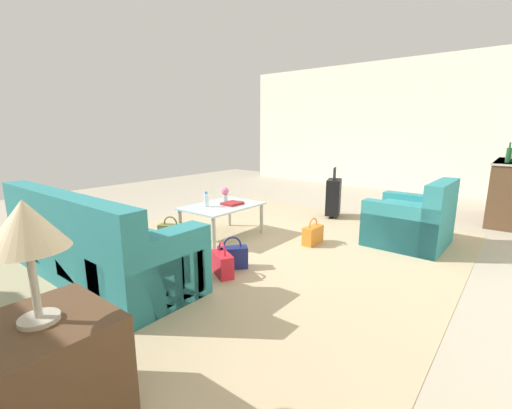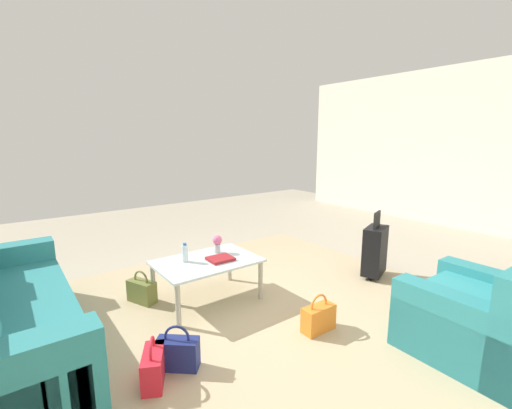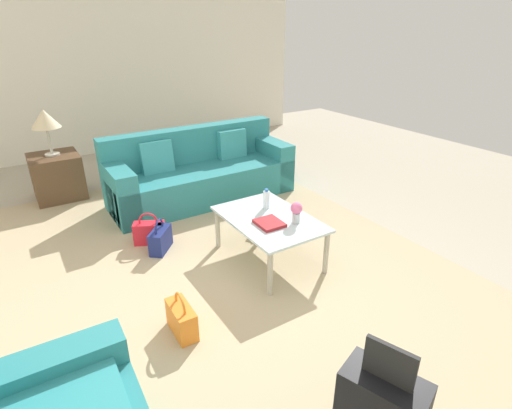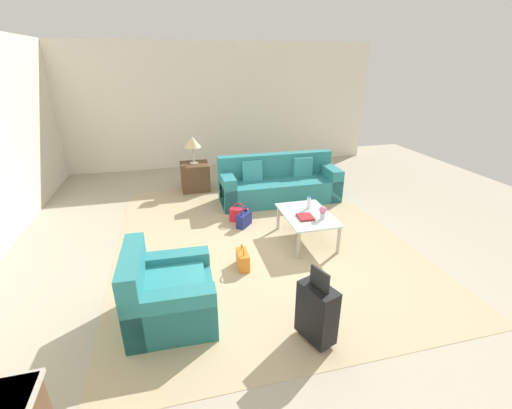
% 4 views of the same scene
% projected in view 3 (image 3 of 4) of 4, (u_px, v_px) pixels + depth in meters
% --- Properties ---
extents(ground_plane, '(12.00, 12.00, 0.00)m').
position_uv_depth(ground_plane, '(247.00, 296.00, 3.44)').
color(ground_plane, '#A89E89').
extents(wall_right, '(0.12, 8.00, 3.10)m').
position_uv_depth(wall_right, '(90.00, 62.00, 6.68)').
color(wall_right, silver).
rests_on(wall_right, ground).
extents(area_rug, '(5.20, 4.40, 0.01)m').
position_uv_depth(area_rug, '(196.00, 270.00, 3.81)').
color(area_rug, tan).
rests_on(area_rug, ground).
extents(couch, '(0.85, 2.38, 0.91)m').
position_uv_depth(couch, '(200.00, 175.00, 5.29)').
color(couch, teal).
rests_on(couch, ground).
extents(coffee_table, '(1.06, 0.73, 0.46)m').
position_uv_depth(coffee_table, '(269.00, 223.00, 3.83)').
color(coffee_table, silver).
rests_on(coffee_table, ground).
extents(water_bottle, '(0.06, 0.06, 0.20)m').
position_uv_depth(water_bottle, '(266.00, 199.00, 3.97)').
color(water_bottle, silver).
rests_on(water_bottle, coffee_table).
extents(coffee_table_book, '(0.26, 0.23, 0.03)m').
position_uv_depth(coffee_table_book, '(269.00, 223.00, 3.67)').
color(coffee_table_book, maroon).
rests_on(coffee_table_book, coffee_table).
extents(flower_vase, '(0.11, 0.11, 0.21)m').
position_uv_depth(flower_vase, '(296.00, 211.00, 3.66)').
color(flower_vase, '#B2B7BC').
rests_on(flower_vase, coffee_table).
extents(side_table, '(0.60, 0.60, 0.59)m').
position_uv_depth(side_table, '(57.00, 176.00, 5.29)').
color(side_table, '#513823').
rests_on(side_table, ground).
extents(table_lamp, '(0.36, 0.36, 0.59)m').
position_uv_depth(table_lamp, '(45.00, 120.00, 4.98)').
color(table_lamp, '#ADA899').
rests_on(table_lamp, side_table).
extents(handbag_navy, '(0.33, 0.32, 0.36)m').
position_uv_depth(handbag_navy, '(160.00, 239.00, 4.09)').
color(handbag_navy, navy).
rests_on(handbag_navy, ground).
extents(handbag_olive, '(0.25, 0.35, 0.36)m').
position_uv_depth(handbag_olive, '(268.00, 216.00, 4.58)').
color(handbag_olive, olive).
rests_on(handbag_olive, ground).
extents(handbag_red, '(0.27, 0.35, 0.36)m').
position_uv_depth(handbag_red, '(149.00, 232.00, 4.23)').
color(handbag_red, red).
rests_on(handbag_red, ground).
extents(handbag_orange, '(0.32, 0.15, 0.36)m').
position_uv_depth(handbag_orange, '(182.00, 319.00, 2.99)').
color(handbag_orange, orange).
rests_on(handbag_orange, ground).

